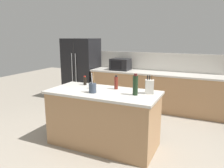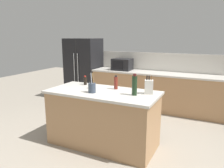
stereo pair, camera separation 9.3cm
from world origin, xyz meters
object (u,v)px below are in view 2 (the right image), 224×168
Objects in this scene: salt_shaker at (91,85)px; soy_sauce_bottle at (85,81)px; utensil_crock at (92,87)px; vinegar_bottle at (116,83)px; refrigerator at (84,69)px; microwave at (122,64)px; wine_bottle at (134,85)px; knife_block at (149,87)px.

salt_shaker is 0.68× the size of soy_sauce_bottle.
vinegar_bottle is (0.24, 0.38, 0.03)m from utensil_crock.
salt_shaker is at bearing -53.86° from refrigerator.
microwave is 1.48× the size of wine_bottle.
refrigerator is at bearing 136.91° from wine_bottle.
wine_bottle is (1.16, -2.20, 0.01)m from microwave.
utensil_crock reaches higher than soy_sauce_bottle.
refrigerator is 1.26m from microwave.
utensil_crock is at bearing -46.55° from soy_sauce_bottle.
refrigerator is 3.30m from wine_bottle.
soy_sauce_bottle is (-0.25, 0.20, 0.03)m from salt_shaker.
wine_bottle is (-0.17, -0.17, 0.04)m from knife_block.
knife_block is 0.89m from utensil_crock.
utensil_crock is 0.59m from soy_sauce_bottle.
utensil_crock is at bearing -55.08° from salt_shaker.
refrigerator reaches higher than soy_sauce_bottle.
utensil_crock reaches higher than salt_shaker.
microwave is at bearing 105.87° from knife_block.
microwave is 4.34× the size of salt_shaker.
microwave is at bearing 110.69° from vinegar_bottle.
wine_bottle is (0.42, -0.23, 0.04)m from vinegar_bottle.
microwave is 1.53× the size of utensil_crock.
vinegar_bottle is 0.65m from soy_sauce_bottle.
utensil_crock is (1.75, -2.40, 0.15)m from refrigerator.
refrigerator is 2.97m from utensil_crock.
wine_bottle is at bearing 12.68° from utensil_crock.
vinegar_bottle reaches higher than soy_sauce_bottle.
salt_shaker is at bearing -160.29° from vinegar_bottle.
soy_sauce_bottle is at bearing 165.20° from wine_bottle.
vinegar_bottle is (0.74, -1.97, -0.04)m from microwave.
wine_bottle is 0.83m from salt_shaker.
utensil_crock is 0.45m from vinegar_bottle.
wine_bottle reaches higher than utensil_crock.
refrigerator is at bearing 123.62° from knife_block.
microwave is 2.49m from wine_bottle.
refrigerator reaches higher than utensil_crock.
vinegar_bottle is (-0.59, 0.06, -0.00)m from knife_block.
wine_bottle is at bearing -62.14° from microwave.
microwave is at bearing 92.78° from soy_sauce_bottle.
salt_shaker is at bearing -38.92° from soy_sauce_bottle.
refrigerator is 7.41× the size of vinegar_bottle.
vinegar_bottle is at bearing 57.26° from utensil_crock.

